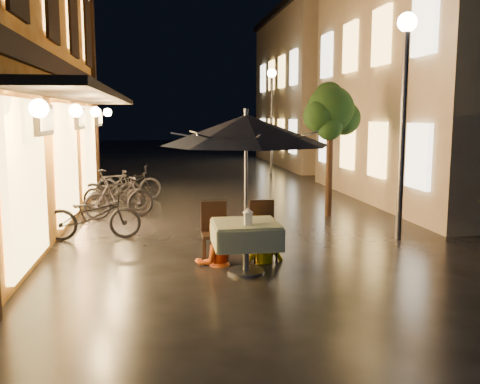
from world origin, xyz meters
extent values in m
plane|color=black|center=(0.00, 0.00, 0.00)|extent=(90.00, 90.00, 0.00)
cube|color=black|center=(-3.47, 4.00, 3.30)|extent=(0.12, 11.00, 0.35)
cube|color=black|center=(-2.90, 4.00, 2.75)|extent=(1.20, 10.50, 0.12)
cube|color=#FFC55F|center=(-3.44, 5.50, 4.60)|extent=(0.10, 0.90, 1.50)
cube|color=#FFC55F|center=(-3.44, 8.00, 4.60)|extent=(0.10, 0.90, 1.50)
cube|color=#FFC55F|center=(-3.44, 0.50, 1.40)|extent=(0.10, 2.20, 2.40)
cube|color=#FFC55F|center=(-3.44, 4.00, 1.40)|extent=(0.10, 2.20, 2.40)
cube|color=#FFC55F|center=(-3.44, 7.50, 1.40)|extent=(0.10, 2.20, 2.40)
cube|color=#FFC55F|center=(3.95, 3.20, 1.50)|extent=(0.10, 1.00, 1.40)
cube|color=#FFC55F|center=(3.95, 3.20, 4.30)|extent=(0.10, 1.00, 1.40)
cube|color=#FFC55F|center=(3.95, 5.40, 1.50)|extent=(0.10, 1.00, 1.40)
cube|color=#FFC55F|center=(3.95, 5.40, 4.30)|extent=(0.10, 1.00, 1.40)
cube|color=#FFC55F|center=(3.95, 7.60, 1.50)|extent=(0.10, 1.00, 1.40)
cube|color=#FFC55F|center=(3.95, 7.60, 4.30)|extent=(0.10, 1.00, 1.40)
cube|color=#FFC55F|center=(3.95, 9.80, 1.50)|extent=(0.10, 1.00, 1.40)
cube|color=#FFC55F|center=(3.95, 9.80, 4.30)|extent=(0.10, 1.00, 1.40)
cube|color=tan|center=(7.50, 18.00, 3.50)|extent=(7.00, 10.00, 7.00)
cube|color=black|center=(7.50, 18.00, 7.15)|extent=(7.30, 10.30, 0.30)
cube|color=#FFC55F|center=(3.95, 14.20, 1.50)|extent=(0.10, 1.00, 1.40)
cube|color=#FFC55F|center=(3.95, 14.20, 4.30)|extent=(0.10, 1.00, 1.40)
cube|color=#FFC55F|center=(3.95, 16.40, 1.50)|extent=(0.10, 1.00, 1.40)
cube|color=#FFC55F|center=(3.95, 16.40, 4.30)|extent=(0.10, 1.00, 1.40)
cube|color=#FFC55F|center=(3.95, 18.60, 1.50)|extent=(0.10, 1.00, 1.40)
cube|color=#FFC55F|center=(3.95, 18.60, 4.30)|extent=(0.10, 1.00, 1.40)
cube|color=#FFC55F|center=(3.95, 20.80, 1.50)|extent=(0.10, 1.00, 1.40)
cube|color=#FFC55F|center=(3.95, 20.80, 4.30)|extent=(0.10, 1.00, 1.40)
cylinder|color=black|center=(2.40, 4.50, 1.10)|extent=(0.16, 0.16, 2.20)
sphere|color=black|center=(2.40, 4.50, 2.50)|extent=(1.10, 1.10, 1.10)
sphere|color=black|center=(2.75, 4.60, 2.30)|extent=(0.80, 0.80, 0.80)
sphere|color=black|center=(2.10, 4.35, 2.35)|extent=(0.76, 0.76, 0.76)
sphere|color=black|center=(2.45, 4.80, 2.80)|extent=(0.70, 0.70, 0.70)
sphere|color=black|center=(2.30, 4.25, 2.10)|extent=(0.60, 0.60, 0.60)
cylinder|color=#59595E|center=(3.00, 2.00, 2.00)|extent=(0.12, 0.12, 4.00)
sphere|color=#FFE7BB|center=(3.00, 2.00, 4.05)|extent=(0.36, 0.36, 0.36)
cylinder|color=#59595E|center=(3.00, 14.00, 2.00)|extent=(0.12, 0.12, 4.00)
sphere|color=#FFE7BB|center=(3.00, 14.00, 4.05)|extent=(0.36, 0.36, 0.36)
cylinder|color=#59595E|center=(-0.27, 0.23, 0.36)|extent=(0.10, 0.10, 0.72)
cylinder|color=#59595E|center=(-0.27, 0.23, 0.02)|extent=(0.56, 0.56, 0.04)
cube|color=#345C37|center=(-0.27, 0.23, 0.75)|extent=(0.95, 0.95, 0.06)
cube|color=#345C37|center=(0.21, 0.23, 0.58)|extent=(0.04, 0.95, 0.33)
cube|color=#345C37|center=(-0.74, 0.23, 0.58)|extent=(0.04, 0.95, 0.33)
cube|color=#345C37|center=(-0.27, 0.70, 0.58)|extent=(0.95, 0.04, 0.33)
cube|color=#345C37|center=(-0.27, -0.25, 0.58)|extent=(0.95, 0.04, 0.33)
cylinder|color=#59595E|center=(-0.27, 0.23, 1.15)|extent=(0.05, 0.05, 2.30)
cone|color=black|center=(-0.27, 0.23, 2.15)|extent=(2.51, 2.51, 0.45)
cylinder|color=#59595E|center=(-0.27, 0.23, 2.40)|extent=(0.06, 0.06, 0.12)
cube|color=black|center=(-0.67, 0.88, 0.45)|extent=(0.42, 0.42, 0.05)
cube|color=black|center=(-0.67, 1.07, 0.70)|extent=(0.42, 0.04, 0.55)
cylinder|color=black|center=(-0.85, 0.70, 0.21)|extent=(0.04, 0.04, 0.43)
cylinder|color=black|center=(-0.49, 0.70, 0.21)|extent=(0.04, 0.04, 0.43)
cylinder|color=black|center=(-0.85, 1.06, 0.21)|extent=(0.04, 0.04, 0.43)
cylinder|color=black|center=(-0.49, 1.06, 0.21)|extent=(0.04, 0.04, 0.43)
cube|color=black|center=(0.13, 0.88, 0.45)|extent=(0.42, 0.42, 0.05)
cube|color=black|center=(0.13, 1.07, 0.70)|extent=(0.42, 0.04, 0.55)
cylinder|color=black|center=(-0.05, 0.70, 0.21)|extent=(0.04, 0.04, 0.43)
cylinder|color=black|center=(0.31, 0.70, 0.21)|extent=(0.04, 0.04, 0.43)
cylinder|color=black|center=(-0.05, 1.06, 0.21)|extent=(0.04, 0.04, 0.43)
cylinder|color=black|center=(0.31, 1.06, 0.21)|extent=(0.04, 0.04, 0.43)
cube|color=white|center=(-0.27, 0.03, 0.87)|extent=(0.11, 0.11, 0.18)
cube|color=#FFD88C|center=(-0.27, 0.03, 0.86)|extent=(0.07, 0.07, 0.12)
cone|color=white|center=(-0.27, 0.03, 0.99)|extent=(0.16, 0.16, 0.07)
imported|color=#E15316|center=(-0.68, 0.75, 0.68)|extent=(0.75, 0.64, 1.35)
imported|color=#E7BF00|center=(0.10, 0.79, 0.70)|extent=(1.00, 0.71, 1.40)
imported|color=black|center=(-2.81, 2.81, 0.47)|extent=(1.82, 0.70, 0.94)
imported|color=black|center=(-2.48, 4.91, 0.49)|extent=(1.71, 0.99, 0.99)
imported|color=black|center=(-2.64, 6.05, 0.43)|extent=(1.72, 0.84, 0.87)
imported|color=black|center=(-2.79, 6.74, 0.48)|extent=(1.67, 0.78, 0.97)
imported|color=black|center=(-2.42, 7.77, 0.48)|extent=(1.86, 0.73, 0.96)
camera|label=1|loc=(-1.52, -7.52, 2.36)|focal=40.00mm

